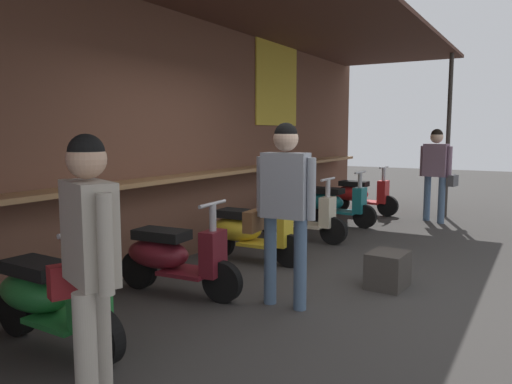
# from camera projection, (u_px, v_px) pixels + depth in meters

# --- Properties ---
(ground_plane) EXTENTS (36.89, 36.89, 0.00)m
(ground_plane) POSITION_uv_depth(u_px,v_px,m) (300.00, 291.00, 5.14)
(ground_plane) COLOR #383533
(market_stall_facade) EXTENTS (13.17, 2.72, 3.25)m
(market_stall_facade) POSITION_uv_depth(u_px,v_px,m) (161.00, 114.00, 5.82)
(market_stall_facade) COLOR brown
(market_stall_facade) RESTS_ON ground_plane
(scooter_green) EXTENTS (0.46, 1.40, 0.97)m
(scooter_green) POSITION_uv_depth(u_px,v_px,m) (48.00, 297.00, 3.77)
(scooter_green) COLOR #237533
(scooter_green) RESTS_ON ground_plane
(scooter_maroon) EXTENTS (0.50, 1.40, 0.97)m
(scooter_maroon) POSITION_uv_depth(u_px,v_px,m) (172.00, 256.00, 5.01)
(scooter_maroon) COLOR maroon
(scooter_maroon) RESTS_ON ground_plane
(scooter_yellow) EXTENTS (0.46, 1.40, 0.97)m
(scooter_yellow) POSITION_uv_depth(u_px,v_px,m) (248.00, 231.00, 6.27)
(scooter_yellow) COLOR gold
(scooter_yellow) RESTS_ON ground_plane
(scooter_cream) EXTENTS (0.46, 1.40, 0.97)m
(scooter_cream) POSITION_uv_depth(u_px,v_px,m) (298.00, 215.00, 7.52)
(scooter_cream) COLOR beige
(scooter_cream) RESTS_ON ground_plane
(scooter_teal) EXTENTS (0.46, 1.40, 0.97)m
(scooter_teal) POSITION_uv_depth(u_px,v_px,m) (333.00, 203.00, 8.76)
(scooter_teal) COLOR #197075
(scooter_teal) RESTS_ON ground_plane
(scooter_red) EXTENTS (0.46, 1.40, 0.97)m
(scooter_red) POSITION_uv_depth(u_px,v_px,m) (359.00, 194.00, 9.96)
(scooter_red) COLOR red
(scooter_red) RESTS_ON ground_plane
(shopper_with_handbag) EXTENTS (0.32, 0.67, 1.68)m
(shopper_with_handbag) POSITION_uv_depth(u_px,v_px,m) (436.00, 166.00, 8.97)
(shopper_with_handbag) COLOR slate
(shopper_with_handbag) RESTS_ON ground_plane
(shopper_browsing) EXTENTS (0.45, 0.65, 1.62)m
(shopper_browsing) POSITION_uv_depth(u_px,v_px,m) (89.00, 250.00, 2.76)
(shopper_browsing) COLOR #ADA393
(shopper_browsing) RESTS_ON ground_plane
(shopper_passing) EXTENTS (0.29, 0.67, 1.71)m
(shopper_passing) POSITION_uv_depth(u_px,v_px,m) (284.00, 195.00, 4.57)
(shopper_passing) COLOR slate
(shopper_passing) RESTS_ON ground_plane
(merchandise_crate) EXTENTS (0.48, 0.39, 0.38)m
(merchandise_crate) POSITION_uv_depth(u_px,v_px,m) (388.00, 270.00, 5.24)
(merchandise_crate) COLOR #3D3833
(merchandise_crate) RESTS_ON ground_plane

